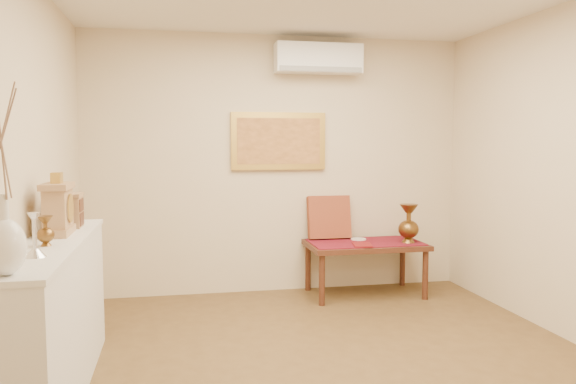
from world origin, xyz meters
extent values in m
plane|color=brown|center=(0.00, 0.00, 0.00)|extent=(4.50, 4.50, 0.00)
cube|color=beige|center=(0.00, 2.25, 1.35)|extent=(4.00, 0.02, 2.70)
cube|color=beige|center=(0.00, -2.25, 1.35)|extent=(4.00, 0.02, 2.70)
cube|color=beige|center=(-2.00, 0.00, 1.35)|extent=(0.02, 4.50, 2.70)
cube|color=maroon|center=(0.85, 1.88, 0.55)|extent=(1.14, 0.59, 0.01)
cylinder|color=white|center=(0.82, 2.02, 0.56)|extent=(0.16, 0.16, 0.01)
cube|color=maroon|center=(0.76, 1.70, 0.56)|extent=(0.22, 0.28, 0.01)
cube|color=maroon|center=(0.54, 2.16, 0.79)|extent=(0.46, 0.19, 0.47)
cube|color=silver|center=(-1.82, 0.00, 0.47)|extent=(0.35, 2.00, 0.95)
cube|color=silver|center=(-1.82, 0.00, 0.96)|extent=(0.37, 2.02, 0.03)
cube|color=tan|center=(-1.83, 0.27, 1.00)|extent=(0.16, 0.36, 0.05)
cube|color=tan|center=(-1.83, 0.27, 1.16)|extent=(0.14, 0.30, 0.25)
cylinder|color=beige|center=(-1.76, 0.27, 1.16)|extent=(0.01, 0.17, 0.17)
cylinder|color=gold|center=(-1.75, 0.27, 1.16)|extent=(0.01, 0.19, 0.19)
cube|color=tan|center=(-1.83, 0.27, 1.30)|extent=(0.17, 0.34, 0.04)
cube|color=gold|center=(-1.83, 0.27, 1.35)|extent=(0.06, 0.11, 0.07)
cube|color=tan|center=(-1.81, 0.60, 1.09)|extent=(0.15, 0.20, 0.22)
cube|color=#4A2416|center=(-1.73, 0.60, 1.04)|extent=(0.01, 0.17, 0.09)
cube|color=#4A2416|center=(-1.73, 0.60, 1.14)|extent=(0.01, 0.17, 0.09)
cube|color=tan|center=(-1.81, 0.60, 1.21)|extent=(0.16, 0.21, 0.02)
cube|color=#4A2416|center=(0.85, 1.88, 0.53)|extent=(1.20, 0.70, 0.05)
cylinder|color=#4A2416|center=(0.31, 1.59, 0.25)|extent=(0.06, 0.06, 0.50)
cylinder|color=#4A2416|center=(1.39, 1.59, 0.25)|extent=(0.06, 0.06, 0.50)
cylinder|color=#4A2416|center=(0.31, 2.17, 0.25)|extent=(0.06, 0.06, 0.50)
cylinder|color=#4A2416|center=(1.39, 2.17, 0.25)|extent=(0.06, 0.06, 0.50)
cube|color=gold|center=(0.00, 2.23, 1.60)|extent=(1.00, 0.05, 0.60)
cube|color=#C88745|center=(0.00, 2.20, 1.60)|extent=(0.88, 0.01, 0.48)
cube|color=white|center=(0.40, 2.12, 2.45)|extent=(0.90, 0.24, 0.30)
cube|color=gray|center=(0.40, 2.00, 2.33)|extent=(0.86, 0.02, 0.05)
camera|label=1|loc=(-1.08, -3.59, 1.58)|focal=35.00mm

